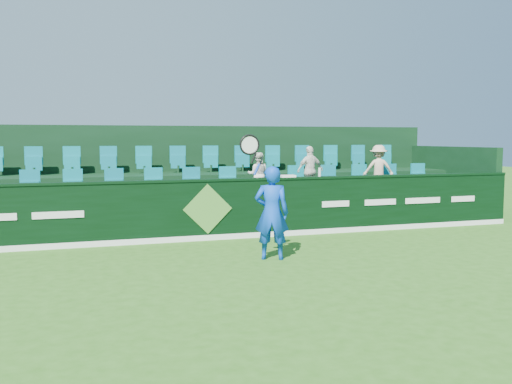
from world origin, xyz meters
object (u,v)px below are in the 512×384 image
object	(u,v)px
spectator_left	(258,175)
drinks_bottle	(320,172)
towel	(288,176)
spectator_middle	(310,171)
spectator_right	(378,169)
tennis_player	(271,212)

from	to	relation	value
spectator_left	drinks_bottle	world-z (taller)	spectator_left
towel	spectator_middle	bearing A→B (deg)	46.67
spectator_left	spectator_middle	xyz separation A→B (m)	(1.40, 0.00, 0.08)
spectator_left	spectator_middle	size ratio (longest dim) A/B	0.88
drinks_bottle	towel	bearing A→B (deg)	180.00
spectator_right	drinks_bottle	xyz separation A→B (m)	(-2.22, -1.12, 0.02)
tennis_player	drinks_bottle	size ratio (longest dim) A/B	11.43
drinks_bottle	spectator_left	bearing A→B (deg)	135.78
tennis_player	spectator_right	distance (m)	5.55
tennis_player	spectator_middle	xyz separation A→B (m)	(2.31, 3.50, 0.54)
spectator_left	spectator_middle	distance (m)	1.40
towel	spectator_left	bearing A→B (deg)	107.02
tennis_player	spectator_right	world-z (taller)	tennis_player
tennis_player	spectator_right	bearing A→B (deg)	39.26
spectator_middle	spectator_right	xyz separation A→B (m)	(1.97, 0.00, 0.01)
tennis_player	spectator_left	bearing A→B (deg)	75.48
spectator_left	drinks_bottle	xyz separation A→B (m)	(1.15, -1.12, 0.11)
towel	drinks_bottle	size ratio (longest dim) A/B	1.65
tennis_player	towel	world-z (taller)	tennis_player
tennis_player	spectator_left	distance (m)	3.64
spectator_middle	towel	distance (m)	1.54
tennis_player	spectator_left	world-z (taller)	tennis_player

